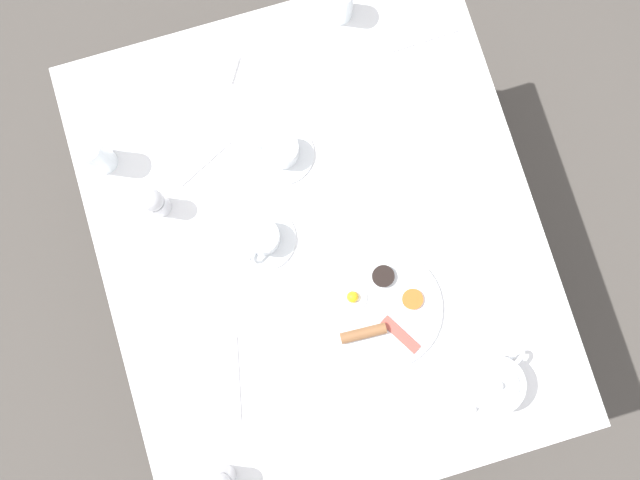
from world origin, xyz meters
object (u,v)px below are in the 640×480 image
at_px(teapot_near, 493,383).
at_px(spoon_for_tea, 205,162).
at_px(water_glass_short, 340,3).
at_px(knife_by_plate, 236,381).
at_px(teacup_with_saucer_right, 263,238).
at_px(pepper_grinder, 155,203).
at_px(breakfast_plate, 381,308).
at_px(teacup_with_saucer_left, 281,151).
at_px(fork_by_plate, 425,39).
at_px(water_glass_tall, 96,155).
at_px(napkin_folded, 212,64).

relative_size(teapot_near, spoon_for_tea, 1.27).
height_order(water_glass_short, knife_by_plate, water_glass_short).
height_order(teapot_near, teacup_with_saucer_right, teapot_near).
xyz_separation_m(water_glass_short, pepper_grinder, (-0.56, -0.35, 0.01)).
relative_size(breakfast_plate, teacup_with_saucer_left, 1.84).
distance_m(water_glass_short, spoon_for_tea, 0.51).
bearing_deg(teacup_with_saucer_left, teapot_near, -64.83).
relative_size(fork_by_plate, spoon_for_tea, 1.20).
height_order(teapot_near, water_glass_short, teapot_near).
height_order(fork_by_plate, spoon_for_tea, same).
bearing_deg(teacup_with_saucer_left, breakfast_plate, -74.40).
height_order(teacup_with_saucer_left, water_glass_tall, water_glass_tall).
bearing_deg(teapot_near, teacup_with_saucer_left, -92.87).
xyz_separation_m(teacup_with_saucer_right, fork_by_plate, (0.53, 0.37, -0.03)).
xyz_separation_m(water_glass_tall, fork_by_plate, (0.85, 0.08, -0.06)).
relative_size(pepper_grinder, spoon_for_tea, 0.76).
xyz_separation_m(teacup_with_saucer_left, pepper_grinder, (-0.32, -0.04, 0.03)).
height_order(breakfast_plate, water_glass_tall, water_glass_tall).
bearing_deg(pepper_grinder, teapot_near, -44.55).
bearing_deg(knife_by_plate, spoon_for_tea, 82.79).
height_order(napkin_folded, spoon_for_tea, napkin_folded).
bearing_deg(pepper_grinder, teacup_with_saucer_right, -34.13).
height_order(napkin_folded, fork_by_plate, napkin_folded).
xyz_separation_m(teapot_near, fork_by_plate, (0.12, 0.84, -0.04)).
relative_size(fork_by_plate, knife_by_plate, 0.89).
xyz_separation_m(teacup_with_saucer_right, spoon_for_tea, (-0.09, 0.22, -0.03)).
relative_size(pepper_grinder, knife_by_plate, 0.56).
bearing_deg(fork_by_plate, teacup_with_saucer_right, -144.86).
bearing_deg(teacup_with_saucer_left, fork_by_plate, 23.05).
bearing_deg(water_glass_short, water_glass_tall, -162.96).
bearing_deg(fork_by_plate, napkin_folded, 170.68).
bearing_deg(water_glass_tall, teacup_with_saucer_left, -14.00).
bearing_deg(water_glass_tall, breakfast_plate, -44.62).
height_order(water_glass_short, spoon_for_tea, water_glass_short).
distance_m(napkin_folded, spoon_for_tea, 0.25).
bearing_deg(fork_by_plate, breakfast_plate, -116.66).
distance_m(water_glass_tall, water_glass_short, 0.69).
distance_m(water_glass_tall, napkin_folded, 0.36).
bearing_deg(teacup_with_saucer_right, pepper_grinder, 145.87).
bearing_deg(breakfast_plate, teacup_with_saucer_left, 105.60).
relative_size(breakfast_plate, water_glass_tall, 2.21).
bearing_deg(teacup_with_saucer_left, knife_by_plate, -117.20).
xyz_separation_m(teapot_near, napkin_folded, (-0.42, 0.93, -0.04)).
relative_size(breakfast_plate, knife_by_plate, 1.41).
bearing_deg(spoon_for_tea, water_glass_short, 32.71).
bearing_deg(teacup_with_saucer_right, knife_by_plate, -116.63).
height_order(teacup_with_saucer_right, pepper_grinder, pepper_grinder).
bearing_deg(teacup_with_saucer_right, water_glass_short, 55.57).
relative_size(water_glass_short, spoon_for_tea, 0.71).
bearing_deg(fork_by_plate, teacup_with_saucer_left, -156.95).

